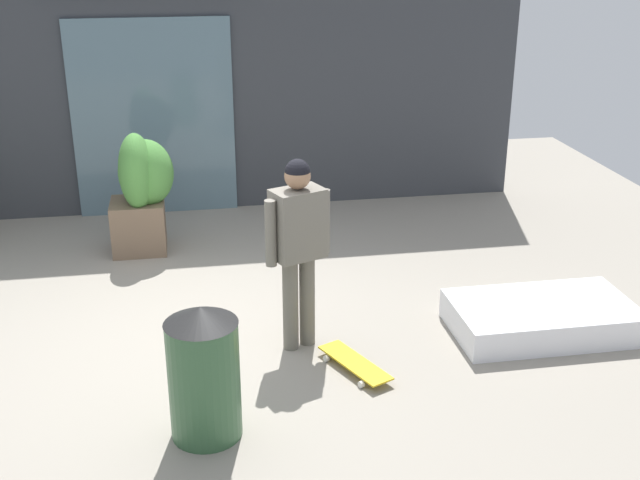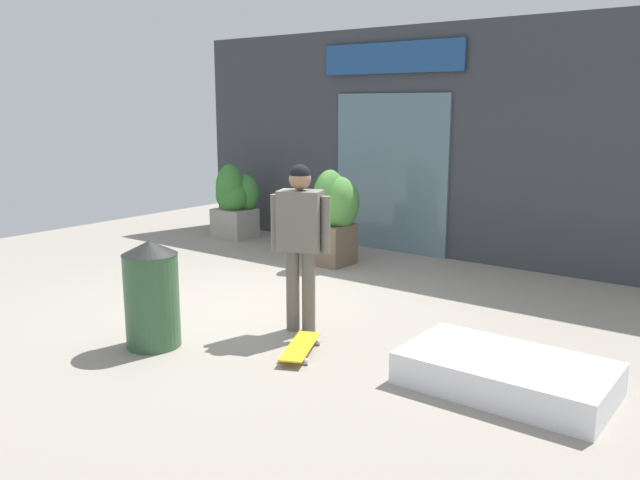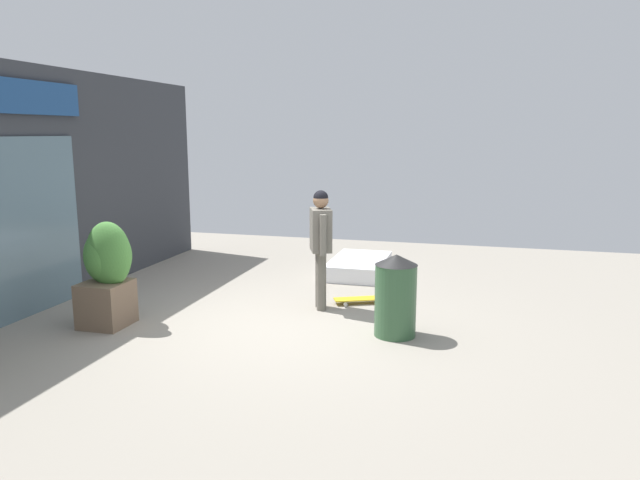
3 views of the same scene
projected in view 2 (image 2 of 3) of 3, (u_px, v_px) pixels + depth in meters
ground_plane at (261, 309)px, 7.13m from camera, size 12.00×12.00×0.00m
building_facade at (419, 143)px, 9.54m from camera, size 8.17×0.31×3.28m
skateboarder at (300, 231)px, 6.24m from camera, size 0.55×0.39×1.63m
skateboard at (300, 347)px, 5.83m from camera, size 0.50×0.76×0.08m
planter_box_left at (235, 200)px, 10.80m from camera, size 0.69×0.66×1.23m
planter_box_right at (333, 214)px, 8.95m from camera, size 0.69×0.67×1.32m
trash_bin at (152, 294)px, 5.94m from camera, size 0.50×0.50×0.99m
snow_ledge at (506, 374)px, 5.08m from camera, size 1.57×0.90×0.26m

